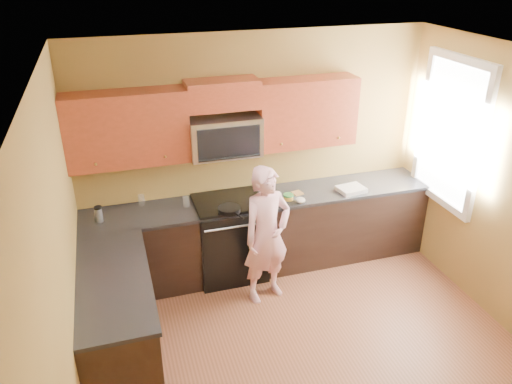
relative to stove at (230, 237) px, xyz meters
name	(u,v)px	position (x,y,z in m)	size (l,w,h in m)	color
floor	(318,366)	(0.40, -1.68, -0.47)	(4.00, 4.00, 0.00)	brown
ceiling	(340,70)	(0.40, -1.68, 2.23)	(4.00, 4.00, 0.00)	white
wall_back	(255,152)	(0.40, 0.32, 0.88)	(4.00, 4.00, 0.00)	olive
wall_left	(64,284)	(-1.60, -1.68, 0.88)	(4.00, 4.00, 0.00)	olive
cabinet_back_run	(262,234)	(0.40, 0.02, -0.03)	(4.00, 0.60, 0.88)	black
cabinet_left_run	(119,323)	(-1.30, -1.08, -0.03)	(0.60, 1.60, 0.88)	black
countertop_back	(263,199)	(0.40, 0.01, 0.43)	(4.00, 0.62, 0.04)	black
countertop_left	(113,280)	(-1.29, -1.08, 0.43)	(0.62, 1.60, 0.04)	black
stove	(230,237)	(0.00, 0.00, 0.00)	(0.76, 0.65, 0.95)	black
microwave	(225,154)	(0.00, 0.12, 0.97)	(0.76, 0.40, 0.42)	silver
upper_cab_left	(131,163)	(-0.99, 0.16, 0.97)	(1.22, 0.33, 0.75)	maroon
upper_cab_right	(304,144)	(0.94, 0.16, 0.97)	(1.12, 0.33, 0.75)	maroon
upper_cab_over_mw	(222,94)	(0.00, 0.16, 1.62)	(0.76, 0.33, 0.30)	maroon
window	(450,133)	(2.38, -0.48, 1.17)	(0.06, 1.06, 1.66)	white
woman	(267,235)	(0.27, -0.54, 0.29)	(0.56, 0.37, 1.53)	pink
frying_pan	(229,212)	(-0.06, -0.26, 0.47)	(0.24, 0.42, 0.05)	black
butter_tub	(288,200)	(0.66, -0.11, 0.45)	(0.11, 0.11, 0.08)	yellow
toast_slice	(297,193)	(0.81, 0.00, 0.45)	(0.11, 0.11, 0.01)	#B27F47
napkin_a	(300,200)	(0.76, -0.22, 0.48)	(0.11, 0.12, 0.06)	silver
napkin_b	(276,194)	(0.55, -0.02, 0.48)	(0.12, 0.13, 0.07)	silver
dish_towel	(351,189)	(1.43, -0.13, 0.47)	(0.30, 0.24, 0.05)	white
travel_mug	(100,221)	(-1.37, -0.02, 0.45)	(0.08, 0.08, 0.17)	silver
glass_b	(186,202)	(-0.46, 0.05, 0.51)	(0.07, 0.07, 0.12)	silver
glass_c	(141,200)	(-0.92, 0.23, 0.51)	(0.07, 0.07, 0.12)	silver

